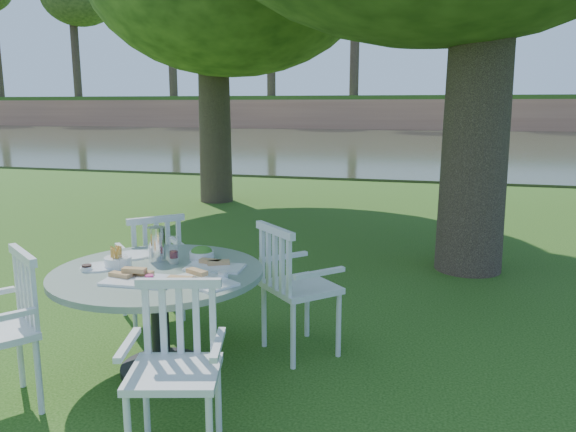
% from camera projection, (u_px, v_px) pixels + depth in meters
% --- Properties ---
extents(ground, '(140.00, 140.00, 0.00)m').
position_uv_depth(ground, '(282.00, 317.00, 4.82)').
color(ground, '#1B400D').
rests_on(ground, ground).
extents(table, '(1.40, 1.40, 0.72)m').
position_uv_depth(table, '(159.00, 290.00, 3.75)').
color(table, black).
rests_on(table, ground).
extents(chair_ne, '(0.67, 0.67, 0.96)m').
position_uv_depth(chair_ne, '(289.00, 280.00, 4.00)').
color(chair_ne, silver).
rests_on(chair_ne, ground).
extents(chair_nw, '(0.63, 0.63, 0.92)m').
position_uv_depth(chair_nw, '(154.00, 260.00, 4.62)').
color(chair_nw, silver).
rests_on(chair_nw, ground).
extents(chair_sw, '(0.65, 0.64, 0.94)m').
position_uv_depth(chair_sw, '(8.00, 318.00, 3.31)').
color(chair_sw, silver).
rests_on(chair_sw, ground).
extents(chair_se, '(0.55, 0.53, 0.89)m').
position_uv_depth(chair_se, '(177.00, 354.00, 2.90)').
color(chair_se, silver).
rests_on(chair_se, ground).
extents(tableware, '(1.17, 0.81, 0.24)m').
position_uv_depth(tableware, '(160.00, 261.00, 3.78)').
color(tableware, white).
rests_on(tableware, table).
extents(river, '(100.00, 28.00, 0.12)m').
position_uv_depth(river, '(414.00, 144.00, 26.59)').
color(river, '#2F351F').
rests_on(river, ground).
extents(far_bank, '(100.00, 18.00, 15.20)m').
position_uv_depth(far_bank, '(434.00, 32.00, 42.27)').
color(far_bank, '#AA6A4F').
rests_on(far_bank, ground).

